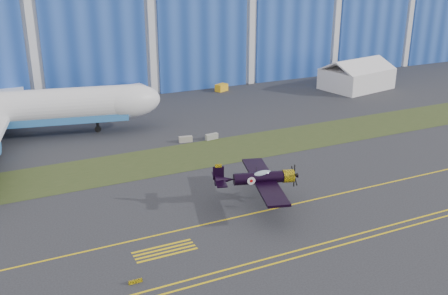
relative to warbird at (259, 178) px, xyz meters
name	(u,v)px	position (x,y,z in m)	size (l,w,h in m)	color
ground	(282,185)	(5.15, 3.24, -3.21)	(260.00, 260.00, 0.00)	#2E3035
grass_median	(232,149)	(5.15, 17.24, -3.19)	(260.00, 10.00, 0.02)	#475128
hangar	(120,8)	(5.15, 75.03, 11.75)	(220.00, 45.70, 30.00)	silver
taxiway_centreline	(305,201)	(5.15, -1.76, -3.20)	(200.00, 0.20, 0.02)	yellow
edge_line_near	(360,240)	(5.15, -11.26, -3.20)	(80.00, 0.20, 0.02)	yellow
edge_line_far	(353,235)	(5.15, -10.26, -3.20)	(80.00, 0.20, 0.02)	yellow
hold_short_ladder	(165,251)	(-12.85, -4.86, -3.20)	(6.00, 2.40, 0.02)	yellow
guard_board_left	(135,281)	(-16.85, -8.76, -3.03)	(1.20, 0.15, 0.35)	yellow
warbird	(259,178)	(0.00, 0.00, 0.00)	(13.84, 15.37, 3.84)	black
tent	(357,74)	(44.93, 38.89, -0.03)	(15.30, 12.41, 6.34)	white
shipping_container	(128,94)	(-1.15, 49.44, -1.76)	(6.68, 2.67, 2.90)	silver
tug	(221,88)	(18.51, 49.04, -2.48)	(2.49, 1.56, 1.45)	yellow
barrier_a	(186,139)	(0.27, 22.94, -2.76)	(2.00, 0.60, 0.90)	#9B968B
barrier_b	(212,137)	(4.29, 22.35, -2.76)	(2.00, 0.60, 0.90)	gray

